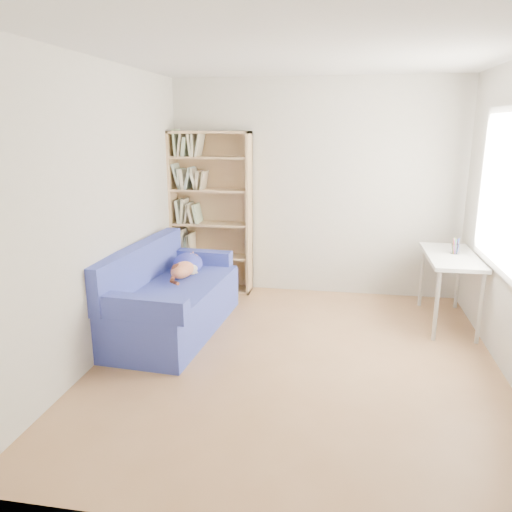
{
  "coord_description": "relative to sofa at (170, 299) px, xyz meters",
  "views": [
    {
      "loc": [
        0.35,
        -4.08,
        2.04
      ],
      "look_at": [
        -0.44,
        0.39,
        0.85
      ],
      "focal_mm": 35.0,
      "sensor_mm": 36.0,
      "label": 1
    }
  ],
  "objects": [
    {
      "name": "room_shell",
      "position": [
        1.45,
        -0.46,
        1.3
      ],
      "size": [
        3.54,
        4.04,
        2.62
      ],
      "color": "silver",
      "rests_on": "ground"
    },
    {
      "name": "ground",
      "position": [
        1.35,
        -0.49,
        -0.33
      ],
      "size": [
        4.0,
        4.0,
        0.0
      ],
      "primitive_type": "plane",
      "color": "#916641",
      "rests_on": "ground"
    },
    {
      "name": "sofa",
      "position": [
        0.0,
        0.0,
        0.0
      ],
      "size": [
        0.98,
        1.86,
        0.89
      ],
      "rotation": [
        0.0,
        0.0,
        -0.07
      ],
      "color": "navy",
      "rests_on": "ground"
    },
    {
      "name": "bookshelf",
      "position": [
        0.09,
        1.34,
        0.58
      ],
      "size": [
        0.99,
        0.31,
        1.98
      ],
      "color": "tan",
      "rests_on": "ground"
    },
    {
      "name": "pen_cup",
      "position": [
        2.87,
        0.74,
        0.48
      ],
      "size": [
        0.09,
        0.09,
        0.17
      ],
      "color": "white",
      "rests_on": "desk"
    },
    {
      "name": "desk",
      "position": [
        2.83,
        0.68,
        0.33
      ],
      "size": [
        0.5,
        1.09,
        0.75
      ],
      "color": "silver",
      "rests_on": "ground"
    }
  ]
}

